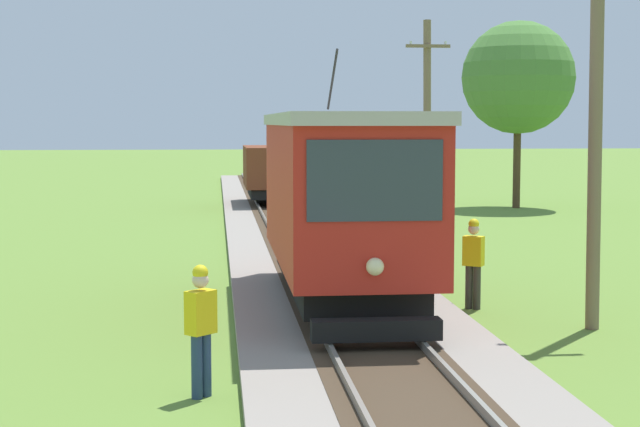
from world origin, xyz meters
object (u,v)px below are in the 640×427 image
Objects in this scene: red_tram at (342,198)px; second_worker at (473,259)px; track_worker at (201,324)px; freight_car at (273,171)px; utility_pole_near_tram at (596,110)px; utility_pole_mid at (427,127)px; tree_right_near at (518,78)px.

red_tram is 2.85m from second_worker.
red_tram is 4.79× the size of track_worker.
freight_car is 26.22m from utility_pole_near_tram.
utility_pole_mid is 3.84× the size of track_worker.
second_worker is 0.22× the size of tree_right_near.
tree_right_near reaches higher than track_worker.
utility_pole_mid is 0.86× the size of tree_right_near.
red_tram is 1.13× the size of utility_pole_near_tram.
utility_pole_near_tram is at bearing 72.73° from second_worker.
track_worker is 1.00× the size of second_worker.
red_tram reaches higher than freight_car.
red_tram is 1.64× the size of freight_car.
utility_pole_mid is (4.20, -11.79, 1.96)m from freight_car.
freight_car is at bearing 99.26° from utility_pole_near_tram.
tree_right_near is at bearing -165.31° from second_worker.
track_worker is (-2.63, -29.58, -0.57)m from freight_car.
tree_right_near is (6.17, 10.59, 2.02)m from utility_pole_mid.
red_tram is at bearing 153.49° from utility_pole_near_tram.
freight_car is 0.76× the size of utility_pole_mid.
tree_right_near reaches higher than red_tram.
tree_right_near is at bearing -68.42° from track_worker.
utility_pole_mid is at bearing -120.25° from tree_right_near.
red_tram is 23.69m from freight_car.
freight_car is at bearing -140.07° from second_worker.
red_tram is at bearing -58.29° from second_worker.
red_tram is at bearing -89.99° from freight_car.
freight_car is (-0.00, 23.69, -0.64)m from red_tram.
second_worker is (-1.62, 2.00, -2.88)m from utility_pole_near_tram.
freight_car is at bearing 109.61° from utility_pole_mid.
utility_pole_mid is at bearing 70.56° from red_tram.
utility_pole_mid is at bearing -64.80° from track_worker.
second_worker is at bearing -83.81° from freight_car.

